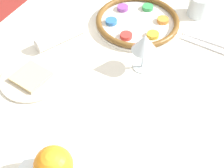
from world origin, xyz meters
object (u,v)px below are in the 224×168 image
object	(u,v)px
wine_glass	(144,44)
napkin_roll	(60,36)
orange_fruit	(53,165)
cup_near	(199,6)
seder_plate	(137,21)
bread_plate	(32,78)

from	to	relation	value
wine_glass	napkin_roll	xyz separation A→B (m)	(0.01, -0.30, -0.07)
wine_glass	napkin_roll	bearing A→B (deg)	-87.35
orange_fruit	cup_near	bearing A→B (deg)	175.50
seder_plate	cup_near	bearing A→B (deg)	132.39
orange_fruit	bread_plate	xyz separation A→B (m)	(-0.26, -0.28, -0.14)
napkin_roll	seder_plate	bearing A→B (deg)	136.72
napkin_roll	wine_glass	bearing A→B (deg)	92.65
seder_plate	cup_near	world-z (taller)	cup_near
seder_plate	napkin_roll	world-z (taller)	napkin_roll
wine_glass	seder_plate	bearing A→B (deg)	-151.05
seder_plate	napkin_roll	xyz separation A→B (m)	(0.20, -0.19, 0.01)
orange_fruit	cup_near	distance (m)	0.82
seder_plate	wine_glass	world-z (taller)	wine_glass
orange_fruit	cup_near	size ratio (longest dim) A/B	0.97
seder_plate	napkin_roll	bearing A→B (deg)	-43.28
wine_glass	bread_plate	distance (m)	0.36
seder_plate	bread_plate	bearing A→B (deg)	-23.49
wine_glass	bread_plate	world-z (taller)	wine_glass
seder_plate	wine_glass	bearing A→B (deg)	28.95
cup_near	orange_fruit	bearing A→B (deg)	-4.50
wine_glass	bread_plate	size ratio (longest dim) A/B	0.68
wine_glass	cup_near	bearing A→B (deg)	168.64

